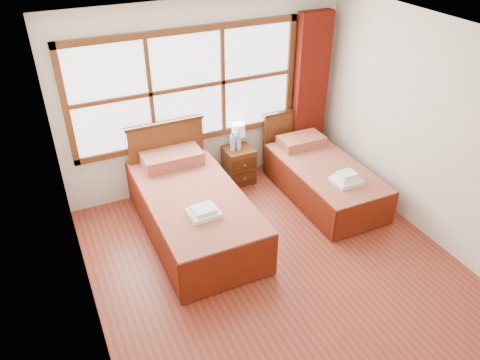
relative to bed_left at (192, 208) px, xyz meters
name	(u,v)px	position (x,y,z in m)	size (l,w,h in m)	color
floor	(282,274)	(0.62, -1.20, -0.34)	(4.50, 4.50, 0.00)	brown
ceiling	(297,46)	(0.62, -1.20, 2.26)	(4.50, 4.50, 0.00)	white
wall_back	(205,98)	(0.62, 1.05, 0.96)	(4.00, 4.00, 0.00)	silver
wall_left	(80,231)	(-1.38, -1.20, 0.96)	(4.50, 4.50, 0.00)	silver
wall_right	(440,138)	(2.62, -1.20, 0.96)	(4.50, 4.50, 0.00)	silver
window	(187,88)	(0.37, 1.02, 1.16)	(3.16, 0.06, 1.56)	white
curtain	(310,92)	(2.22, 0.91, 0.83)	(0.50, 0.16, 2.30)	#5A1109
bed_left	(192,208)	(0.00, 0.00, 0.00)	(1.14, 2.21, 1.11)	#3C1E0C
bed_right	(322,177)	(1.93, 0.00, -0.06)	(0.96, 1.98, 0.93)	#3C1E0C
nightstand	(239,165)	(1.02, 0.80, -0.07)	(0.41, 0.41, 0.55)	#5B2E13
towels_left	(204,212)	(-0.04, -0.53, 0.30)	(0.34, 0.30, 0.10)	white
towels_right	(347,178)	(1.93, -0.52, 0.21)	(0.35, 0.31, 0.15)	white
lamp	(238,131)	(1.04, 0.87, 0.46)	(0.18, 0.18, 0.36)	#B5903A
bottle_near	(233,143)	(0.92, 0.80, 0.33)	(0.07, 0.07, 0.27)	#AEC6E0
bottle_far	(239,142)	(1.01, 0.79, 0.33)	(0.07, 0.07, 0.26)	#AEC6E0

